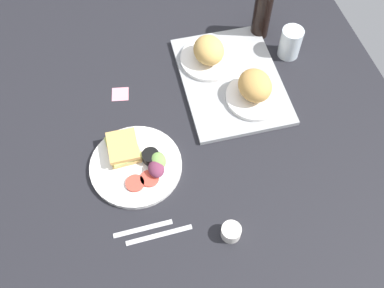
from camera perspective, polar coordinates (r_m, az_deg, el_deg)
name	(u,v)px	position (r cm, az deg, el deg)	size (l,w,h in cm)	color
ground_plane	(181,150)	(139.85, -1.40, -0.76)	(190.00, 150.00, 3.00)	black
serving_tray	(231,80)	(153.75, 5.07, 8.23)	(45.00, 33.00, 1.60)	#9EA0A3
bread_plate_near	(209,53)	(155.16, 2.20, 11.65)	(20.32, 20.32, 9.64)	white
bread_plate_far	(255,89)	(145.89, 8.14, 7.04)	(19.44, 19.44, 9.95)	white
plate_with_salad	(137,162)	(134.97, -7.19, -2.36)	(28.09, 28.09, 5.40)	white
drinking_glass	(290,43)	(161.83, 12.60, 12.66)	(7.58, 7.58, 11.25)	silver
soda_bottle	(262,15)	(164.81, 9.03, 16.20)	(6.40, 6.40, 18.37)	black
espresso_cup	(231,232)	(124.94, 5.07, -11.24)	(5.60, 5.60, 4.00)	silver
fork	(143,229)	(127.42, -6.36, -10.82)	(17.00, 1.40, 0.50)	#B7B7BC
knife	(159,235)	(126.36, -4.27, -11.65)	(19.00, 1.40, 0.50)	#B7B7BC
sticky_note	(120,94)	(152.30, -9.26, 6.39)	(5.60, 5.60, 0.12)	pink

